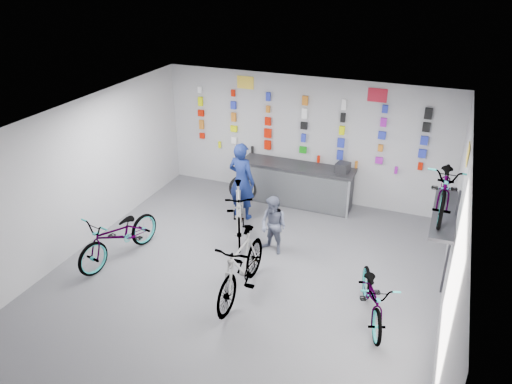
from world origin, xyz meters
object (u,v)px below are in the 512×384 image
at_px(counter, 297,185).
at_px(bike_service, 239,212).
at_px(bike_right, 373,295).
at_px(clerk, 242,181).
at_px(customer, 273,225).
at_px(bike_left, 119,236).
at_px(bike_center, 241,266).

height_order(counter, bike_service, bike_service).
bearing_deg(bike_right, clerk, 125.41).
distance_m(bike_service, customer, 0.95).
relative_size(bike_right, clerk, 0.97).
bearing_deg(bike_right, customer, 130.77).
height_order(bike_left, bike_center, bike_center).
bearing_deg(bike_center, bike_left, 176.07).
bearing_deg(bike_service, customer, -43.67).
relative_size(counter, customer, 2.21).
xyz_separation_m(counter, bike_center, (0.18, -3.76, 0.11)).
bearing_deg(bike_center, counter, 92.57).
distance_m(bike_left, bike_right, 4.93).
distance_m(clerk, customer, 1.67).
bearing_deg(clerk, customer, 146.73).
xyz_separation_m(bike_center, clerk, (-1.14, 2.68, 0.30)).
bearing_deg(clerk, bike_right, 155.09).
bearing_deg(bike_service, bike_right, -51.90).
bearing_deg(customer, bike_right, -12.42).
height_order(counter, bike_right, counter).
distance_m(counter, bike_service, 2.04).
xyz_separation_m(bike_right, customer, (-2.21, 1.31, 0.16)).
bearing_deg(bike_right, bike_left, 161.80).
bearing_deg(bike_left, bike_service, 54.25).
relative_size(bike_center, bike_service, 1.04).
xyz_separation_m(bike_left, bike_center, (2.68, -0.18, 0.08)).
xyz_separation_m(counter, customer, (0.22, -2.23, 0.12)).
height_order(bike_right, bike_service, bike_service).
xyz_separation_m(bike_service, clerk, (-0.29, 0.84, 0.32)).
distance_m(bike_right, bike_service, 3.50).
xyz_separation_m(counter, clerk, (-0.97, -1.08, 0.41)).
xyz_separation_m(bike_center, customer, (0.04, 1.53, 0.01)).
height_order(bike_left, bike_right, bike_left).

